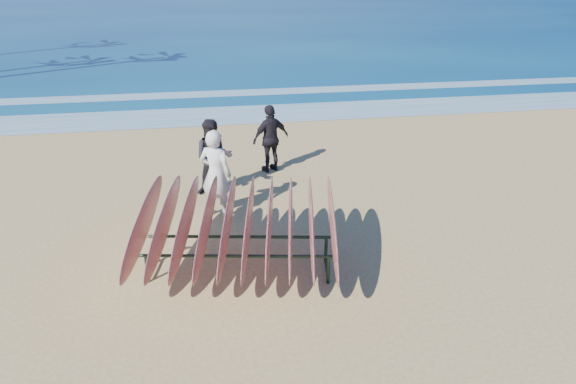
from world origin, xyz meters
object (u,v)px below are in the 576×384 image
object	(u,v)px
person_dark_b	(271,139)
surfboard_rack	(238,225)
person_dark_a	(214,158)
person_white	(216,174)

from	to	relation	value
person_dark_b	surfboard_rack	bearing A→B (deg)	52.55
person_dark_a	person_dark_b	distance (m)	1.92
surfboard_rack	person_dark_b	xyz separation A→B (m)	(1.21, 4.66, -0.05)
surfboard_rack	person_dark_b	size ratio (longest dim) A/B	2.14
surfboard_rack	person_dark_a	xyz separation A→B (m)	(-0.25, 3.43, -0.03)
surfboard_rack	person_dark_a	distance (m)	3.44
person_dark_a	person_white	bearing A→B (deg)	-86.41
person_dark_a	surfboard_rack	bearing A→B (deg)	-82.03
person_white	surfboard_rack	bearing A→B (deg)	125.73
surfboard_rack	person_white	size ratio (longest dim) A/B	1.97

